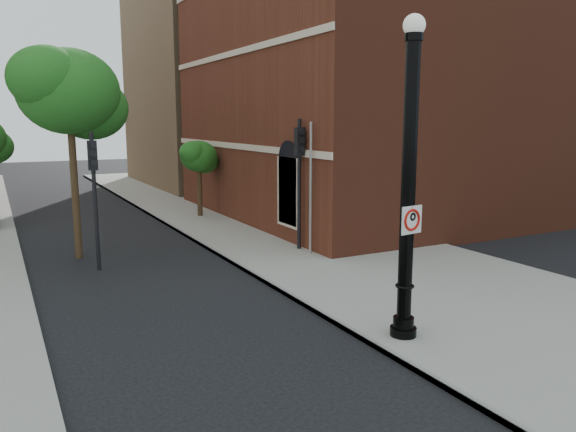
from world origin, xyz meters
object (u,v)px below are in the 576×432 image
traffic_signal_left (94,178)px  traffic_signal_right (299,163)px  no_parking_sign (412,220)px  lamppost (408,197)px

traffic_signal_left → traffic_signal_right: 6.79m
no_parking_sign → traffic_signal_right: bearing=67.9°
no_parking_sign → traffic_signal_right: 8.61m
no_parking_sign → traffic_signal_left: 10.29m
lamppost → traffic_signal_right: size_ratio=1.43×
traffic_signal_left → traffic_signal_right: size_ratio=0.92×
lamppost → traffic_signal_left: lamppost is taller
no_parking_sign → traffic_signal_right: size_ratio=0.12×
lamppost → traffic_signal_right: (1.99, 8.18, 0.07)m
lamppost → no_parking_sign: bearing=-97.9°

